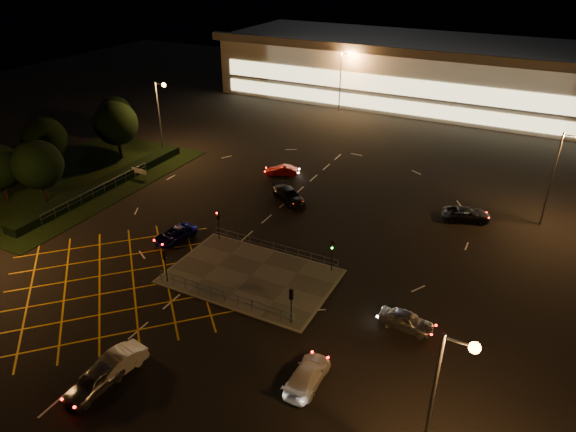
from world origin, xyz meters
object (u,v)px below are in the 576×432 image
at_px(car_circ_red, 282,171).
at_px(car_right_silver, 406,320).
at_px(signal_ne, 332,249).
at_px(car_queue_white, 114,365).
at_px(signal_se, 291,299).
at_px(car_far_dkgrey, 289,195).
at_px(car_east_grey, 467,214).
at_px(car_approach_white, 307,375).
at_px(car_near_silver, 95,381).
at_px(car_left_blue, 175,234).
at_px(signal_nw, 218,219).
at_px(signal_sw, 165,259).

bearing_deg(car_circ_red, car_right_silver, 23.16).
relative_size(signal_ne, car_queue_white, 0.68).
relative_size(signal_se, car_far_dkgrey, 0.61).
height_order(car_queue_white, car_east_grey, car_queue_white).
relative_size(signal_se, car_queue_white, 0.68).
bearing_deg(car_queue_white, signal_ne, 74.82).
height_order(car_far_dkgrey, car_approach_white, car_far_dkgrey).
bearing_deg(signal_se, car_near_silver, 54.12).
relative_size(car_far_dkgrey, car_right_silver, 1.23).
distance_m(car_near_silver, car_left_blue, 19.30).
xyz_separation_m(car_far_dkgrey, car_east_grey, (18.75, 4.69, -0.06)).
xyz_separation_m(signal_nw, car_circ_red, (-1.91, 17.01, -1.74)).
bearing_deg(car_approach_white, car_near_silver, 28.93).
bearing_deg(car_far_dkgrey, signal_nw, -158.06).
bearing_deg(car_far_dkgrey, signal_se, -119.02).
bearing_deg(signal_ne, car_queue_white, -114.83).
bearing_deg(car_right_silver, car_near_silver, 136.00).
bearing_deg(signal_se, car_queue_white, 50.34).
distance_m(signal_ne, car_right_silver, 9.28).
bearing_deg(signal_ne, car_far_dkgrey, 132.23).
distance_m(signal_ne, car_circ_red, 22.04).
distance_m(signal_sw, car_east_grey, 31.51).
bearing_deg(car_left_blue, car_near_silver, -56.75).
relative_size(signal_sw, car_east_grey, 0.64).
xyz_separation_m(signal_se, car_right_silver, (8.00, 3.58, -1.65)).
height_order(car_queue_white, car_right_silver, car_queue_white).
xyz_separation_m(signal_nw, signal_ne, (12.00, 0.00, 0.00)).
xyz_separation_m(signal_ne, car_right_silver, (8.00, -4.41, -1.65)).
bearing_deg(signal_sw, car_approach_white, 162.83).
distance_m(car_near_silver, car_far_dkgrey, 30.53).
xyz_separation_m(car_far_dkgrey, car_right_silver, (17.80, -15.21, -0.03)).
xyz_separation_m(car_queue_white, car_approach_white, (12.02, 5.24, -0.08)).
height_order(car_right_silver, car_east_grey, car_right_silver).
distance_m(signal_sw, car_approach_white, 16.48).
height_order(car_queue_white, car_far_dkgrey, car_queue_white).
height_order(signal_sw, signal_se, same).
height_order(signal_nw, car_queue_white, signal_nw).
bearing_deg(car_right_silver, car_approach_white, 155.87).
distance_m(signal_ne, car_east_grey, 17.97).
bearing_deg(signal_se, car_circ_red, -60.89).
bearing_deg(car_approach_white, signal_nw, -39.93).
xyz_separation_m(car_left_blue, car_right_silver, (23.92, -2.51, 0.09)).
height_order(signal_sw, car_east_grey, signal_sw).
relative_size(car_near_silver, car_queue_white, 0.95).
distance_m(car_queue_white, car_circ_red, 35.51).
bearing_deg(car_east_grey, signal_ne, 130.89).
bearing_deg(car_circ_red, signal_ne, 16.79).
height_order(signal_nw, car_circ_red, signal_nw).
relative_size(signal_ne, car_right_silver, 0.75).
height_order(signal_se, car_circ_red, signal_se).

